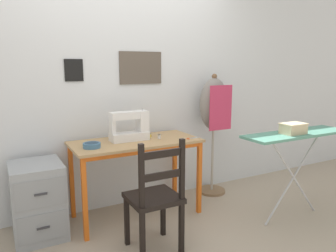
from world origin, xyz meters
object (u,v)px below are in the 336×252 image
(thread_spool_near_machine, at_px, (150,136))
(thread_spool_mid_table, at_px, (159,137))
(scissors, at_px, (191,138))
(wooden_chair, at_px, (155,198))
(sewing_machine, at_px, (131,127))
(filing_cabinet, at_px, (38,200))
(ironing_board, at_px, (296,138))
(fabric_bowl, at_px, (92,145))
(storage_box, at_px, (293,128))
(dress_form, at_px, (214,109))

(thread_spool_near_machine, relative_size, thread_spool_mid_table, 0.94)
(scissors, height_order, wooden_chair, wooden_chair)
(sewing_machine, relative_size, wooden_chair, 0.41)
(thread_spool_near_machine, bearing_deg, filing_cabinet, -178.71)
(wooden_chair, relative_size, ironing_board, 0.83)
(fabric_bowl, distance_m, storage_box, 1.85)
(dress_form, relative_size, storage_box, 6.11)
(sewing_machine, distance_m, ironing_board, 1.59)
(thread_spool_mid_table, relative_size, storage_box, 0.19)
(scissors, bearing_deg, wooden_chair, -142.32)
(sewing_machine, bearing_deg, wooden_chair, -97.63)
(storage_box, bearing_deg, scissors, 138.76)
(filing_cabinet, xyz_separation_m, storage_box, (2.16, -0.84, 0.58))
(sewing_machine, relative_size, filing_cabinet, 0.59)
(filing_cabinet, height_order, ironing_board, ironing_board)
(fabric_bowl, bearing_deg, filing_cabinet, 167.15)
(scissors, xyz_separation_m, dress_form, (0.50, 0.31, 0.22))
(storage_box, bearing_deg, dress_form, 103.09)
(dress_form, bearing_deg, fabric_bowl, -171.98)
(dress_form, bearing_deg, scissors, -148.41)
(scissors, bearing_deg, thread_spool_near_machine, 145.63)
(thread_spool_mid_table, bearing_deg, dress_form, 11.83)
(fabric_bowl, height_order, thread_spool_mid_table, same)
(dress_form, height_order, ironing_board, dress_form)
(fabric_bowl, relative_size, storage_box, 0.68)
(sewing_machine, relative_size, ironing_board, 0.34)
(thread_spool_mid_table, xyz_separation_m, ironing_board, (1.08, -0.76, 0.02))
(sewing_machine, xyz_separation_m, storage_box, (1.27, -0.85, 0.01))
(filing_cabinet, distance_m, dress_form, 2.06)
(wooden_chair, height_order, filing_cabinet, wooden_chair)
(storage_box, bearing_deg, filing_cabinet, 158.75)
(fabric_bowl, xyz_separation_m, thread_spool_mid_table, (0.69, 0.04, -0.00))
(thread_spool_near_machine, xyz_separation_m, wooden_chair, (-0.30, -0.73, -0.34))
(sewing_machine, bearing_deg, thread_spool_mid_table, -14.60)
(fabric_bowl, xyz_separation_m, wooden_chair, (0.33, -0.60, -0.34))
(sewing_machine, xyz_separation_m, thread_spool_mid_table, (0.27, -0.07, -0.11))
(thread_spool_near_machine, bearing_deg, ironing_board, -36.41)
(fabric_bowl, distance_m, thread_spool_near_machine, 0.65)
(filing_cabinet, bearing_deg, scissors, -8.22)
(thread_spool_mid_table, xyz_separation_m, storage_box, (1.00, -0.78, 0.12))
(thread_spool_mid_table, height_order, dress_form, dress_form)
(sewing_machine, bearing_deg, dress_form, 5.12)
(thread_spool_mid_table, height_order, ironing_board, ironing_board)
(fabric_bowl, xyz_separation_m, filing_cabinet, (-0.47, 0.11, -0.46))
(storage_box, bearing_deg, ironing_board, 15.80)
(thread_spool_near_machine, relative_size, storage_box, 0.18)
(ironing_board, bearing_deg, fabric_bowl, 158.16)
(fabric_bowl, relative_size, wooden_chair, 0.16)
(thread_spool_near_machine, bearing_deg, dress_form, 5.19)
(scissors, relative_size, dress_form, 0.10)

